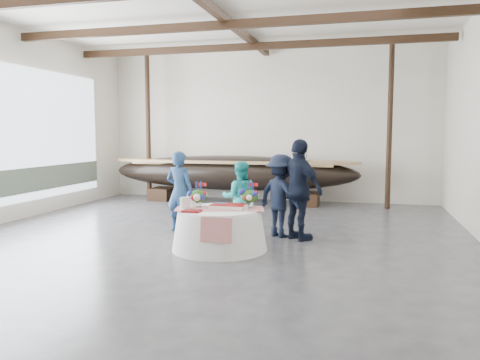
# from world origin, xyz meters

# --- Properties ---
(floor) EXTENTS (10.00, 12.00, 0.01)m
(floor) POSITION_xyz_m (0.00, 0.00, 0.00)
(floor) COLOR #3D3D42
(floor) RESTS_ON ground
(wall_back) EXTENTS (10.00, 0.02, 4.50)m
(wall_back) POSITION_xyz_m (0.00, 6.00, 2.25)
(wall_back) COLOR silver
(wall_back) RESTS_ON ground
(pavilion_structure) EXTENTS (9.80, 11.76, 4.50)m
(pavilion_structure) POSITION_xyz_m (0.00, 0.86, 4.00)
(pavilion_structure) COLOR black
(pavilion_structure) RESTS_ON ground
(open_bay) EXTENTS (0.03, 7.00, 3.20)m
(open_bay) POSITION_xyz_m (-4.95, 1.00, 1.83)
(open_bay) COLOR silver
(open_bay) RESTS_ON ground
(longboat_display) EXTENTS (7.36, 1.47, 1.38)m
(longboat_display) POSITION_xyz_m (-0.87, 5.10, 0.88)
(longboat_display) COLOR black
(longboat_display) RESTS_ON ground
(banquet_table) EXTENTS (1.66, 1.66, 0.72)m
(banquet_table) POSITION_xyz_m (0.44, -0.29, 0.36)
(banquet_table) COLOR white
(banquet_table) RESTS_ON ground
(tabletop_items) EXTENTS (1.63, 1.00, 0.40)m
(tabletop_items) POSITION_xyz_m (0.40, -0.16, 0.87)
(tabletop_items) COLOR red
(tabletop_items) RESTS_ON banquet_table
(guest_woman_blue) EXTENTS (0.66, 0.49, 1.67)m
(guest_woman_blue) POSITION_xyz_m (-0.81, 0.95, 0.83)
(guest_woman_blue) COLOR navy
(guest_woman_blue) RESTS_ON ground
(guest_woman_teal) EXTENTS (0.83, 0.71, 1.47)m
(guest_woman_teal) POSITION_xyz_m (0.45, 1.04, 0.74)
(guest_woman_teal) COLOR #23B5B0
(guest_woman_teal) RESTS_ON ground
(guest_man_left) EXTENTS (1.21, 1.07, 1.62)m
(guest_man_left) POSITION_xyz_m (1.30, 0.99, 0.81)
(guest_man_left) COLOR black
(guest_man_left) RESTS_ON ground
(guest_man_right) EXTENTS (1.17, 1.08, 1.93)m
(guest_man_right) POSITION_xyz_m (1.69, 0.79, 0.96)
(guest_man_right) COLOR black
(guest_man_right) RESTS_ON ground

